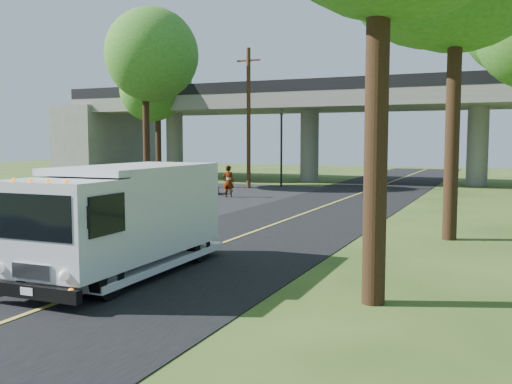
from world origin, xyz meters
The scene contains 12 objects.
ground centered at (0.00, 0.00, 0.00)m, with size 120.00×120.00×0.00m, color #2F4719.
road centered at (0.00, 10.00, 0.01)m, with size 7.00×90.00×0.02m, color black.
parking_lot centered at (-11.00, 18.00, 0.01)m, with size 16.00×18.00×0.01m, color black.
lane_line centered at (0.00, 10.00, 0.03)m, with size 0.12×90.00×0.01m, color gold.
overpass centered at (0.00, 32.00, 4.56)m, with size 54.00×10.00×7.30m.
traffic_signal centered at (-6.00, 26.00, 3.20)m, with size 0.18×0.22×5.20m.
utility_pole centered at (-7.50, 24.00, 4.59)m, with size 1.60×0.26×9.00m.
tree_left_lot centered at (-13.79, 21.84, 7.90)m, with size 5.60×5.50×10.50m.
tree_left_far centered at (-16.79, 27.84, 7.45)m, with size 5.26×5.16×9.89m.
step_van centered at (-0.26, 0.99, 1.37)m, with size 2.33×6.05×2.52m.
red_sedan centered at (-9.40, 19.07, 0.61)m, with size 1.70×4.17×1.21m, color #B81D0B.
pedestrian centered at (-6.08, 18.18, 0.88)m, with size 0.64×0.42×1.76m, color gray.
Camera 1 is at (7.71, -9.67, 3.10)m, focal length 40.00 mm.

